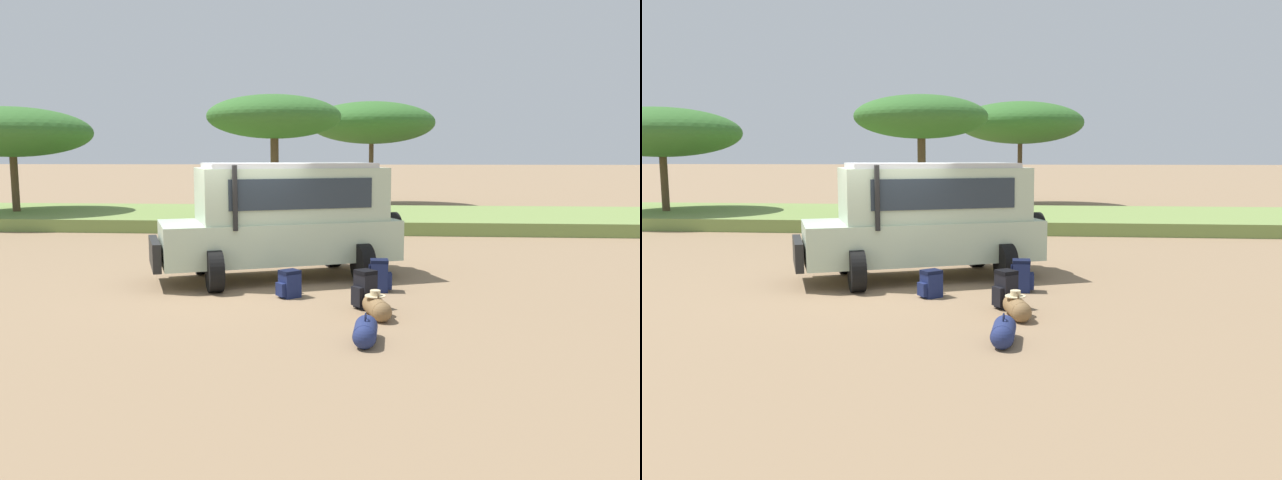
{
  "view_description": "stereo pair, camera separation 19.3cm",
  "coord_description": "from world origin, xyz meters",
  "views": [
    {
      "loc": [
        2.49,
        -12.02,
        2.61
      ],
      "look_at": [
        1.54,
        -0.32,
        1.0
      ],
      "focal_mm": 35.0,
      "sensor_mm": 36.0,
      "label": 1
    },
    {
      "loc": [
        2.68,
        -12.0,
        2.61
      ],
      "look_at": [
        1.54,
        -0.32,
        1.0
      ],
      "focal_mm": 35.0,
      "sensor_mm": 36.0,
      "label": 2
    }
  ],
  "objects": [
    {
      "name": "grass_bank",
      "position": [
        0.0,
        11.63,
        0.22
      ],
      "size": [
        120.0,
        7.0,
        0.44
      ],
      "color": "olive",
      "rests_on": "ground_plane"
    },
    {
      "name": "backpack_beside_front_wheel",
      "position": [
        2.69,
        -0.2,
        0.3
      ],
      "size": [
        0.45,
        0.36,
        0.62
      ],
      "color": "navy",
      "rests_on": "ground_plane"
    },
    {
      "name": "acacia_tree_left_mid",
      "position": [
        -0.97,
        10.45,
        3.94
      ],
      "size": [
        4.82,
        4.67,
        4.73
      ],
      "color": "brown",
      "rests_on": "ground_plane"
    },
    {
      "name": "duffel_bag_soft_canvas",
      "position": [
        2.44,
        -3.56,
        0.17
      ],
      "size": [
        0.35,
        0.9,
        0.43
      ],
      "color": "navy",
      "rests_on": "ground_plane"
    },
    {
      "name": "ground_plane",
      "position": [
        0.0,
        0.0,
        0.0
      ],
      "size": [
        320.0,
        320.0,
        0.0
      ],
      "primitive_type": "plane",
      "color": "#8C7051"
    },
    {
      "name": "backpack_near_rear_wheel",
      "position": [
        2.41,
        -1.56,
        0.32
      ],
      "size": [
        0.45,
        0.44,
        0.66
      ],
      "color": "black",
      "rests_on": "ground_plane"
    },
    {
      "name": "acacia_tree_far_left",
      "position": [
        -11.17,
        11.03,
        3.46
      ],
      "size": [
        5.92,
        5.99,
        4.42
      ],
      "color": "brown",
      "rests_on": "ground_plane"
    },
    {
      "name": "safari_vehicle",
      "position": [
        0.68,
        1.0,
        1.29
      ],
      "size": [
        5.4,
        3.79,
        2.44
      ],
      "color": "#B2C6A8",
      "rests_on": "ground_plane"
    },
    {
      "name": "acacia_tree_centre_back",
      "position": [
        2.51,
        20.71,
        4.24
      ],
      "size": [
        6.51,
        6.35,
        5.31
      ],
      "color": "brown",
      "rests_on": "ground_plane"
    },
    {
      "name": "duffel_bag_low_black_case",
      "position": [
        2.61,
        -2.17,
        0.17
      ],
      "size": [
        0.48,
        0.9,
        0.43
      ],
      "color": "brown",
      "rests_on": "ground_plane"
    },
    {
      "name": "backpack_cluster_center",
      "position": [
        1.01,
        -0.84,
        0.25
      ],
      "size": [
        0.48,
        0.47,
        0.51
      ],
      "color": "navy",
      "rests_on": "ground_plane"
    }
  ]
}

